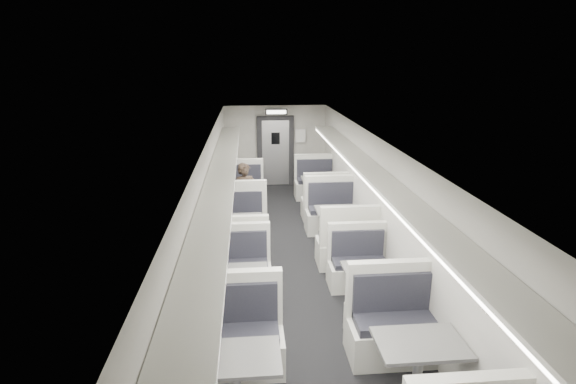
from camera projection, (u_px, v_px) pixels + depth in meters
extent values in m
cube|color=black|center=(297.00, 278.00, 8.10)|extent=(3.00, 12.00, 0.12)
cube|color=silver|center=(297.00, 140.00, 7.36)|extent=(3.00, 12.00, 0.12)
cube|color=beige|center=(275.00, 146.00, 13.50)|extent=(3.00, 0.12, 2.40)
cube|color=beige|center=(205.00, 215.00, 7.60)|extent=(0.12, 12.00, 2.40)
cube|color=beige|center=(385.00, 210.00, 7.86)|extent=(0.12, 12.00, 2.40)
cube|color=silver|center=(242.00, 220.00, 10.11)|extent=(1.13, 0.63, 0.48)
cube|color=#21222C|center=(241.00, 207.00, 10.06)|extent=(1.00, 0.50, 0.11)
cube|color=silver|center=(241.00, 197.00, 9.72)|extent=(1.13, 0.13, 0.75)
cube|color=silver|center=(242.00, 198.00, 11.70)|extent=(1.13, 0.63, 0.48)
cube|color=#21222C|center=(242.00, 187.00, 11.58)|extent=(1.00, 0.50, 0.11)
cube|color=silver|center=(242.00, 173.00, 11.74)|extent=(1.13, 0.13, 0.75)
cylinder|color=silver|center=(242.00, 203.00, 10.87)|extent=(0.11, 0.11, 0.74)
cylinder|color=silver|center=(242.00, 217.00, 10.97)|extent=(0.38, 0.38, 0.03)
cube|color=slate|center=(241.00, 187.00, 10.75)|extent=(0.94, 0.64, 0.04)
cube|color=silver|center=(241.00, 258.00, 8.26)|extent=(1.03, 0.58, 0.44)
cube|color=#21222C|center=(240.00, 244.00, 8.21)|extent=(0.92, 0.46, 0.10)
cube|color=silver|center=(240.00, 234.00, 7.90)|extent=(1.03, 0.12, 0.68)
cube|color=silver|center=(241.00, 228.00, 9.71)|extent=(1.03, 0.58, 0.44)
cube|color=#21222C|center=(241.00, 217.00, 9.60)|extent=(0.92, 0.46, 0.10)
cube|color=silver|center=(241.00, 200.00, 9.75)|extent=(1.03, 0.12, 0.68)
cylinder|color=silver|center=(241.00, 236.00, 8.95)|extent=(0.10, 0.10, 0.67)
cylinder|color=silver|center=(241.00, 251.00, 9.04)|extent=(0.35, 0.35, 0.03)
cube|color=slate|center=(240.00, 219.00, 8.84)|extent=(0.86, 0.59, 0.04)
cube|color=silver|center=(239.00, 332.00, 6.05)|extent=(1.04, 0.58, 0.44)
cube|color=#21222C|center=(238.00, 313.00, 6.00)|extent=(0.92, 0.46, 0.10)
cube|color=silver|center=(237.00, 303.00, 5.68)|extent=(1.04, 0.12, 0.69)
cube|color=silver|center=(240.00, 278.00, 7.51)|extent=(1.04, 0.58, 0.44)
cube|color=#21222C|center=(240.00, 264.00, 7.40)|extent=(0.92, 0.46, 0.10)
cube|color=silver|center=(239.00, 242.00, 7.54)|extent=(1.04, 0.12, 0.69)
cylinder|color=silver|center=(239.00, 295.00, 6.74)|extent=(0.10, 0.10, 0.68)
cylinder|color=silver|center=(240.00, 314.00, 6.84)|extent=(0.35, 0.35, 0.03)
cube|color=slate|center=(238.00, 273.00, 6.63)|extent=(0.86, 0.59, 0.04)
cube|color=silver|center=(238.00, 352.00, 5.61)|extent=(1.15, 0.64, 0.49)
cube|color=#21222C|center=(237.00, 333.00, 5.49)|extent=(1.02, 0.51, 0.11)
cube|color=silver|center=(237.00, 298.00, 5.65)|extent=(1.15, 0.13, 0.76)
cube|color=slate|center=(235.00, 358.00, 4.64)|extent=(0.95, 0.65, 0.04)
cube|color=silver|center=(325.00, 209.00, 10.89)|extent=(1.10, 0.61, 0.47)
cube|color=#21222C|center=(325.00, 197.00, 10.83)|extent=(0.98, 0.49, 0.10)
cube|color=silver|center=(327.00, 188.00, 10.50)|extent=(1.10, 0.12, 0.73)
cube|color=silver|center=(315.00, 190.00, 12.43)|extent=(1.10, 0.61, 0.47)
cube|color=#21222C|center=(315.00, 180.00, 12.32)|extent=(0.98, 0.49, 0.10)
cube|color=silver|center=(314.00, 167.00, 12.47)|extent=(1.10, 0.12, 0.73)
cylinder|color=silver|center=(320.00, 194.00, 11.62)|extent=(0.10, 0.10, 0.72)
cylinder|color=silver|center=(319.00, 206.00, 11.72)|extent=(0.37, 0.37, 0.03)
cube|color=slate|center=(320.00, 179.00, 11.51)|extent=(0.91, 0.62, 0.04)
cube|color=silver|center=(347.00, 252.00, 8.45)|extent=(1.14, 0.63, 0.48)
cube|color=#21222C|center=(347.00, 237.00, 8.39)|extent=(1.01, 0.51, 0.11)
cube|color=silver|center=(351.00, 226.00, 8.05)|extent=(1.14, 0.13, 0.75)
cube|color=silver|center=(331.00, 221.00, 10.05)|extent=(1.14, 0.63, 0.48)
cube|color=#21222C|center=(332.00, 209.00, 9.93)|extent=(1.01, 0.51, 0.11)
cube|color=silver|center=(330.00, 192.00, 10.09)|extent=(1.14, 0.13, 0.75)
cylinder|color=silver|center=(339.00, 229.00, 9.21)|extent=(0.11, 0.11, 0.74)
cylinder|color=silver|center=(338.00, 245.00, 9.32)|extent=(0.39, 0.39, 0.03)
cube|color=slate|center=(339.00, 210.00, 9.09)|extent=(0.95, 0.65, 0.04)
cube|color=silver|center=(383.00, 324.00, 6.23)|extent=(1.01, 0.56, 0.43)
cube|color=#21222C|center=(384.00, 307.00, 6.18)|extent=(0.89, 0.45, 0.10)
cube|color=silver|center=(390.00, 297.00, 5.87)|extent=(1.01, 0.11, 0.67)
cube|color=silver|center=(358.00, 275.00, 7.64)|extent=(1.01, 0.56, 0.43)
cube|color=#21222C|center=(359.00, 262.00, 7.54)|extent=(0.89, 0.45, 0.10)
cube|color=silver|center=(357.00, 240.00, 7.68)|extent=(1.01, 0.11, 0.67)
cylinder|color=silver|center=(370.00, 291.00, 6.90)|extent=(0.10, 0.10, 0.66)
cylinder|color=silver|center=(369.00, 308.00, 6.99)|extent=(0.34, 0.34, 0.03)
cube|color=slate|center=(371.00, 269.00, 6.79)|extent=(0.84, 0.57, 0.04)
cube|color=silver|center=(392.00, 340.00, 5.84)|extent=(1.16, 0.65, 0.49)
cube|color=#21222C|center=(395.00, 321.00, 5.72)|extent=(1.03, 0.51, 0.11)
cube|color=silver|center=(390.00, 288.00, 5.88)|extent=(1.16, 0.13, 0.77)
cylinder|color=silver|center=(417.00, 376.00, 4.99)|extent=(0.11, 0.11, 0.76)
cube|color=slate|center=(420.00, 343.00, 4.86)|extent=(0.96, 0.66, 0.04)
imported|color=black|center=(246.00, 196.00, 10.08)|extent=(0.64, 0.53, 1.52)
cube|color=black|center=(220.00, 161.00, 10.80)|extent=(0.02, 1.18, 0.84)
cube|color=black|center=(214.00, 187.00, 8.70)|extent=(0.02, 1.18, 0.84)
cube|color=black|center=(204.00, 229.00, 6.61)|extent=(0.02, 1.18, 0.84)
cube|color=black|center=(184.00, 309.00, 4.51)|extent=(0.02, 1.18, 0.84)
cube|color=silver|center=(220.00, 178.00, 7.13)|extent=(0.46, 10.40, 0.05)
cube|color=white|center=(233.00, 181.00, 7.16)|extent=(0.05, 10.20, 0.04)
cube|color=silver|center=(376.00, 175.00, 7.34)|extent=(0.46, 10.40, 0.05)
cube|color=white|center=(363.00, 178.00, 7.34)|extent=(0.05, 10.20, 0.04)
cube|color=black|center=(275.00, 151.00, 13.43)|extent=(1.10, 0.10, 2.10)
cube|color=silver|center=(276.00, 153.00, 13.42)|extent=(0.80, 0.05, 1.95)
cube|color=black|center=(276.00, 138.00, 13.25)|extent=(0.25, 0.02, 0.35)
cube|color=black|center=(276.00, 112.00, 12.61)|extent=(0.62, 0.10, 0.16)
cube|color=silver|center=(276.00, 112.00, 12.55)|extent=(0.54, 0.02, 0.10)
cube|color=white|center=(301.00, 136.00, 13.35)|extent=(0.32, 0.02, 0.40)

